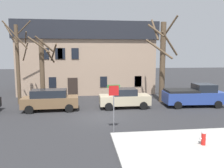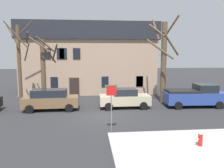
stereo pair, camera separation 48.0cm
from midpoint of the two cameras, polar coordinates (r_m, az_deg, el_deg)
ground_plane at (r=17.38m, az=-1.98°, el=-8.24°), size 120.00×120.00×0.00m
sidewalk_slab at (r=11.56m, az=24.41°, el=-16.91°), size 8.48×7.46×0.12m
building_main at (r=29.49m, az=-5.32°, el=6.62°), size 16.35×8.15×8.43m
tree_bare_near at (r=23.07m, az=-21.70°, el=5.51°), size 2.15×2.41×7.92m
tree_bare_mid at (r=22.56m, az=-16.16°, el=3.82°), size 2.57×2.74×6.36m
tree_bare_far at (r=22.66m, az=13.44°, el=6.35°), size 3.29×3.30×8.46m
car_brown_wagon at (r=19.79m, az=-14.60°, el=-3.78°), size 4.66×2.05×1.79m
car_beige_sedan at (r=20.03m, az=3.90°, el=-3.61°), size 4.41×1.98×1.73m
pickup_truck_blue at (r=21.89m, az=20.78°, el=-2.80°), size 5.41×2.50×2.04m
fire_hydrant at (r=12.61m, az=22.42°, el=-12.57°), size 0.42×0.22×0.74m
street_sign_pole at (r=13.62m, az=0.84°, el=-3.87°), size 0.76×0.07×2.90m
bicycle_leaning at (r=22.19m, az=-15.42°, el=-4.07°), size 1.75×0.08×1.03m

